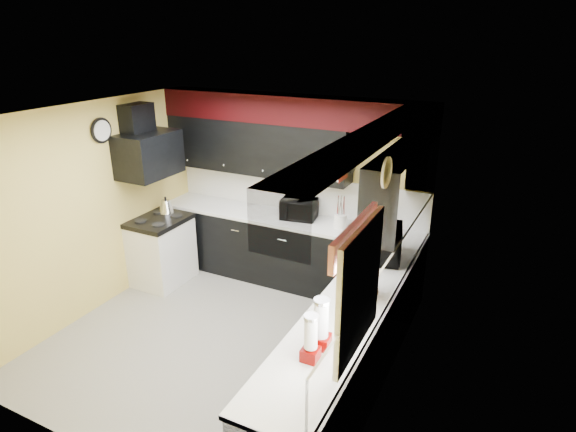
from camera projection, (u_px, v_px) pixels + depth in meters
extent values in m
plane|color=gray|center=(226.00, 338.00, 5.41)|extent=(3.60, 3.60, 0.00)
cube|color=#E0C666|center=(296.00, 188.00, 6.46)|extent=(3.60, 0.06, 2.50)
cube|color=#E0C666|center=(392.00, 273.00, 4.21)|extent=(0.06, 3.60, 2.50)
cube|color=#E0C666|center=(94.00, 209.00, 5.71)|extent=(0.06, 3.60, 2.50)
cube|color=white|center=(214.00, 114.00, 4.51)|extent=(3.60, 3.60, 0.06)
cube|color=black|center=(286.00, 251.00, 6.50)|extent=(3.60, 0.60, 0.90)
cube|color=black|center=(344.00, 358.00, 4.38)|extent=(0.60, 3.00, 0.90)
cube|color=white|center=(286.00, 218.00, 6.33)|extent=(3.62, 0.64, 0.04)
cube|color=white|center=(347.00, 314.00, 4.21)|extent=(0.64, 3.02, 0.04)
cube|color=white|center=(295.00, 193.00, 6.48)|extent=(3.60, 0.02, 0.50)
cube|color=white|center=(391.00, 279.00, 4.24)|extent=(0.02, 3.60, 0.50)
cube|color=black|center=(256.00, 147.00, 6.33)|extent=(2.60, 0.35, 0.70)
cube|color=black|center=(403.00, 183.00, 4.84)|extent=(0.35, 1.80, 0.70)
cube|color=black|center=(290.00, 109.00, 5.92)|extent=(3.60, 0.36, 0.35)
cube|color=black|center=(374.00, 156.00, 3.75)|extent=(0.36, 3.24, 0.35)
cube|color=white|center=(162.00, 252.00, 6.51)|extent=(0.60, 0.75, 0.86)
cube|color=black|center=(159.00, 221.00, 6.34)|extent=(0.62, 0.77, 0.06)
cube|color=black|center=(149.00, 154.00, 6.04)|extent=(0.50, 0.78, 0.55)
cube|color=black|center=(137.00, 120.00, 5.94)|extent=(0.24, 0.40, 0.40)
cube|color=red|center=(355.00, 235.00, 3.24)|extent=(0.04, 0.88, 0.20)
cube|color=white|center=(343.00, 165.00, 5.50)|extent=(0.03, 0.26, 0.35)
imported|color=black|center=(299.00, 209.00, 6.24)|extent=(0.50, 0.44, 0.26)
imported|color=black|center=(382.00, 243.00, 5.16)|extent=(0.54, 0.68, 0.33)
cylinder|color=silver|center=(340.00, 221.00, 5.97)|extent=(0.21, 0.21, 0.17)
cube|color=black|center=(367.00, 223.00, 5.82)|extent=(0.11, 0.15, 0.24)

